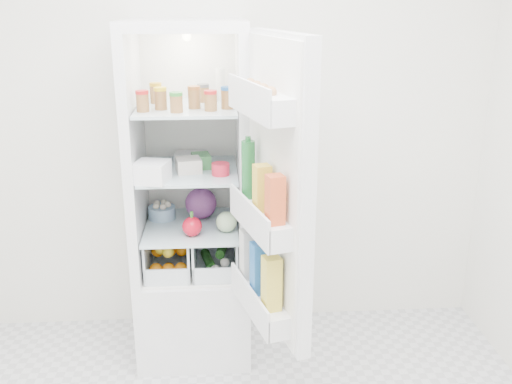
{
  "coord_description": "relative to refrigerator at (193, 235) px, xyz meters",
  "views": [
    {
      "loc": [
        -0.05,
        -1.66,
        1.89
      ],
      "look_at": [
        0.13,
        0.95,
        1.01
      ],
      "focal_mm": 40.0,
      "sensor_mm": 36.0,
      "label": 1
    }
  ],
  "objects": [
    {
      "name": "room_walls",
      "position": [
        0.2,
        -1.25,
        0.93
      ],
      "size": [
        3.02,
        3.02,
        2.61
      ],
      "color": "white",
      "rests_on": "ground"
    },
    {
      "name": "refrigerator",
      "position": [
        0.0,
        0.0,
        0.0
      ],
      "size": [
        0.6,
        0.6,
        1.8
      ],
      "color": "silver",
      "rests_on": "ground"
    },
    {
      "name": "shelf_low",
      "position": [
        -0.0,
        -0.06,
        0.07
      ],
      "size": [
        0.49,
        0.53,
        0.01
      ],
      "primitive_type": "cube",
      "color": "silver",
      "rests_on": "refrigerator"
    },
    {
      "name": "shelf_mid",
      "position": [
        -0.0,
        -0.06,
        0.38
      ],
      "size": [
        0.49,
        0.53,
        0.02
      ],
      "primitive_type": "cube",
      "color": "silver",
      "rests_on": "refrigerator"
    },
    {
      "name": "shelf_top",
      "position": [
        -0.0,
        -0.06,
        0.71
      ],
      "size": [
        0.49,
        0.53,
        0.02
      ],
      "primitive_type": "cube",
      "color": "silver",
      "rests_on": "refrigerator"
    },
    {
      "name": "crisper_left",
      "position": [
        -0.12,
        -0.06,
        -0.06
      ],
      "size": [
        0.23,
        0.46,
        0.22
      ],
      "primitive_type": null,
      "color": "silver",
      "rests_on": "refrigerator"
    },
    {
      "name": "crisper_right",
      "position": [
        0.12,
        -0.06,
        -0.06
      ],
      "size": [
        0.23,
        0.46,
        0.22
      ],
      "primitive_type": null,
      "color": "silver",
      "rests_on": "refrigerator"
    },
    {
      "name": "condiment_jars",
      "position": [
        -0.01,
        -0.12,
        0.76
      ],
      "size": [
        0.46,
        0.34,
        0.08
      ],
      "color": "#B21919",
      "rests_on": "shelf_top"
    },
    {
      "name": "squeeze_bottle",
      "position": [
        0.17,
        0.09,
        0.81
      ],
      "size": [
        0.05,
        0.05,
        0.17
      ],
      "primitive_type": "cylinder",
      "rotation": [
        0.0,
        0.0,
        -0.12
      ],
      "color": "silver",
      "rests_on": "shelf_top"
    },
    {
      "name": "tub_white",
      "position": [
        -0.17,
        -0.26,
        0.44
      ],
      "size": [
        0.19,
        0.19,
        0.1
      ],
      "primitive_type": "cube",
      "rotation": [
        0.0,
        0.0,
        -0.24
      ],
      "color": "white",
      "rests_on": "shelf_mid"
    },
    {
      "name": "tub_cream",
      "position": [
        -0.0,
        -0.1,
        0.43
      ],
      "size": [
        0.14,
        0.14,
        0.07
      ],
      "primitive_type": "cube",
      "rotation": [
        0.0,
        0.0,
        0.19
      ],
      "color": "beige",
      "rests_on": "shelf_mid"
    },
    {
      "name": "tin_red",
      "position": [
        0.16,
        -0.17,
        0.42
      ],
      "size": [
        0.09,
        0.09,
        0.06
      ],
      "primitive_type": "cylinder",
      "rotation": [
        0.0,
        0.0,
        0.01
      ],
      "color": "red",
      "rests_on": "shelf_mid"
    },
    {
      "name": "foil_tray",
      "position": [
        -0.0,
        0.12,
        0.41
      ],
      "size": [
        0.17,
        0.13,
        0.04
      ],
      "primitive_type": "cube",
      "rotation": [
        0.0,
        0.0,
        -0.05
      ],
      "color": "silver",
      "rests_on": "shelf_mid"
    },
    {
      "name": "tub_green",
      "position": [
        0.06,
        -0.02,
        0.43
      ],
      "size": [
        0.11,
        0.14,
        0.07
      ],
      "primitive_type": "cube",
      "rotation": [
        0.0,
        0.0,
        0.18
      ],
      "color": "#3E8948",
      "rests_on": "shelf_mid"
    },
    {
      "name": "red_cabbage",
      "position": [
        0.05,
        0.04,
        0.17
      ],
      "size": [
        0.17,
        0.17,
        0.17
      ],
      "primitive_type": "sphere",
      "color": "#4E1C53",
      "rests_on": "shelf_low"
    },
    {
      "name": "bell_pepper",
      "position": [
        0.01,
        -0.21,
        0.13
      ],
      "size": [
        0.1,
        0.1,
        0.1
      ],
      "primitive_type": "sphere",
      "color": "red",
      "rests_on": "shelf_low"
    },
    {
      "name": "mushroom_bowl",
      "position": [
        -0.17,
        0.05,
        0.12
      ],
      "size": [
        0.19,
        0.19,
        0.07
      ],
      "primitive_type": "cylinder",
      "rotation": [
        0.0,
        0.0,
        0.35
      ],
      "color": "#8CAFD1",
      "rests_on": "shelf_low"
    },
    {
      "name": "salad_bag",
      "position": [
        0.18,
        -0.16,
        0.14
      ],
      "size": [
        0.11,
        0.11,
        0.11
      ],
      "primitive_type": "sphere",
      "color": "#B1CF9B",
      "rests_on": "shelf_low"
    },
    {
      "name": "citrus_pile",
      "position": [
        -0.12,
        -0.12,
        -0.07
      ],
      "size": [
        0.2,
        0.24,
        0.16
      ],
      "color": "orange",
      "rests_on": "refrigerator"
    },
    {
      "name": "veg_pile",
      "position": [
        0.13,
        -0.06,
        -0.1
      ],
      "size": [
        0.16,
        0.3,
        0.1
      ],
      "color": "#1B4517",
      "rests_on": "refrigerator"
    },
    {
      "name": "fridge_door",
      "position": [
        0.38,
        -0.63,
        0.43
      ],
      "size": [
        0.31,
        0.59,
        1.3
      ],
      "rotation": [
        0.0,
        0.0,
        1.84
      ],
      "color": "silver",
      "rests_on": "refrigerator"
    }
  ]
}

